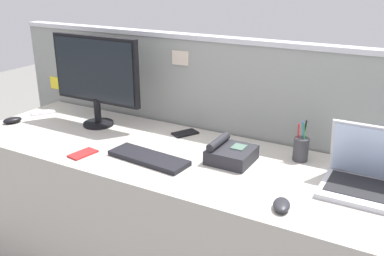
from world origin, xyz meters
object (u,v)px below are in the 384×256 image
laptop (374,176)px  desktop_monitor (96,74)px  keyboard_main (149,158)px  computer_mouse_left_hand (282,205)px  cell_phone_white_slab (43,112)px  cell_phone_red_case (83,154)px  pen_cup (301,149)px  desk_phone (230,154)px  cell_phone_black_slab (185,133)px  computer_mouse_right_hand (12,120)px

laptop → desktop_monitor: bearing=177.5°
keyboard_main → computer_mouse_left_hand: 0.65m
cell_phone_white_slab → cell_phone_red_case: bearing=6.5°
computer_mouse_left_hand → pen_cup: 0.44m
computer_mouse_left_hand → pen_cup: pen_cup is taller
desk_phone → pen_cup: 0.31m
cell_phone_black_slab → cell_phone_white_slab: same height
computer_mouse_right_hand → cell_phone_black_slab: 0.96m
pen_cup → computer_mouse_right_hand: bearing=-169.1°
keyboard_main → cell_phone_white_slab: (-0.92, 0.24, -0.01)m
laptop → desk_phone: (-0.58, -0.02, -0.03)m
computer_mouse_right_hand → desk_phone: bearing=28.3°
desktop_monitor → cell_phone_red_case: bearing=-59.9°
pen_cup → computer_mouse_left_hand: bearing=-82.2°
keyboard_main → cell_phone_white_slab: size_ratio=2.84×
desk_phone → pen_cup: pen_cup is taller
desktop_monitor → keyboard_main: desktop_monitor is taller
pen_cup → cell_phone_black_slab: pen_cup is taller
keyboard_main → computer_mouse_right_hand: bearing=-177.3°
cell_phone_black_slab → cell_phone_red_case: (-0.28, -0.45, 0.00)m
pen_cup → desktop_monitor: bearing=-175.8°
cell_phone_black_slab → laptop: bearing=18.4°
laptop → desk_phone: bearing=-178.0°
keyboard_main → cell_phone_red_case: keyboard_main is taller
desktop_monitor → computer_mouse_right_hand: bearing=-154.0°
desktop_monitor → cell_phone_black_slab: bearing=12.5°
cell_phone_red_case → cell_phone_white_slab: 0.70m
cell_phone_white_slab → pen_cup: bearing=38.4°
computer_mouse_left_hand → cell_phone_black_slab: size_ratio=0.78×
laptop → keyboard_main: 0.92m
desktop_monitor → cell_phone_white_slab: size_ratio=4.05×
laptop → pen_cup: bearing=156.2°
keyboard_main → laptop: bearing=17.0°
desk_phone → cell_phone_black_slab: 0.39m
desk_phone → cell_phone_red_case: desk_phone is taller
computer_mouse_right_hand → cell_phone_red_case: (0.63, -0.13, -0.01)m
desktop_monitor → keyboard_main: 0.62m
laptop → computer_mouse_right_hand: size_ratio=3.59×
computer_mouse_right_hand → cell_phone_white_slab: (0.01, 0.20, -0.01)m
pen_cup → cell_phone_red_case: size_ratio=1.45×
keyboard_main → cell_phone_red_case: (-0.30, -0.10, -0.01)m
cell_phone_black_slab → cell_phone_red_case: same height
pen_cup → cell_phone_white_slab: size_ratio=1.40×
keyboard_main → cell_phone_white_slab: 0.95m
desktop_monitor → computer_mouse_left_hand: (1.14, -0.36, -0.27)m
desktop_monitor → pen_cup: 1.10m
pen_cup → laptop: bearing=-23.8°
laptop → computer_mouse_left_hand: 0.40m
computer_mouse_left_hand → laptop: bearing=32.9°
keyboard_main → pen_cup: pen_cup is taller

